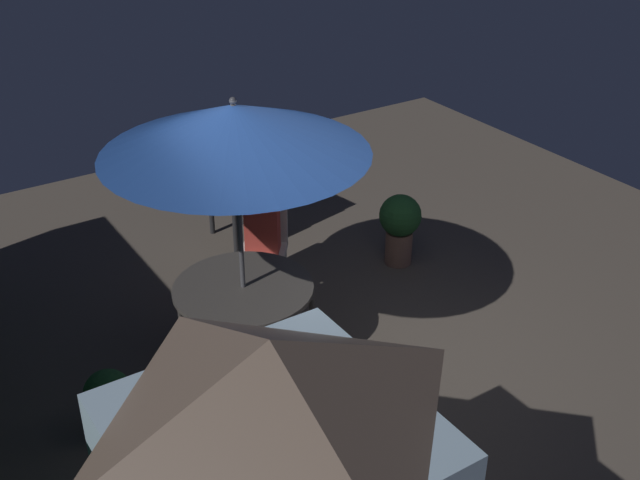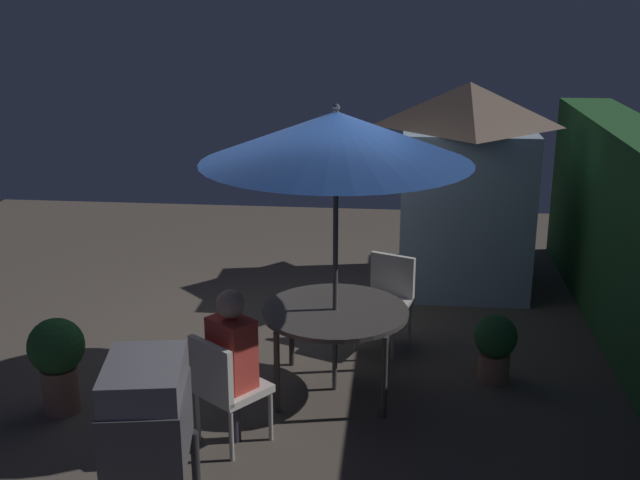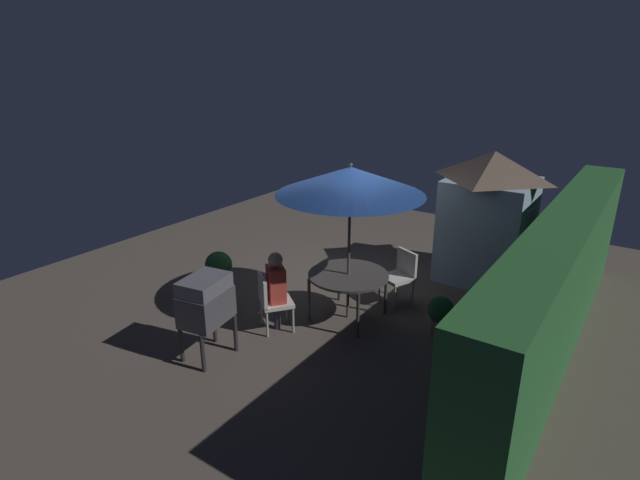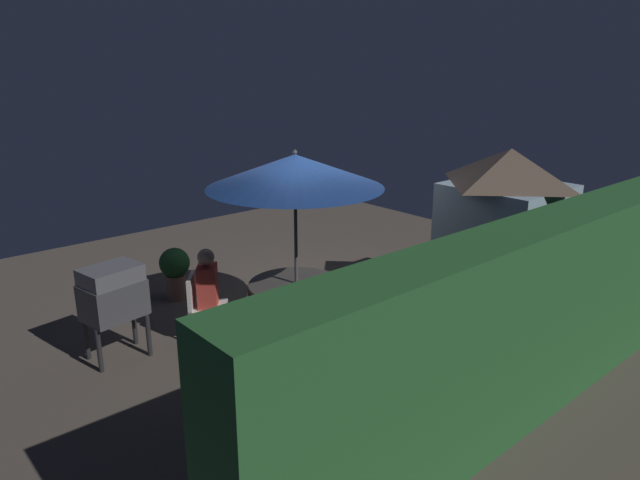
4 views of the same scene
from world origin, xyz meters
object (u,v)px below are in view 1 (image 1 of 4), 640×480
Objects in this scene: chair_far_side at (257,386)px; person_in_red at (262,224)px; bbq_grill at (237,173)px; potted_plant_by_grill at (109,401)px; patio_table at (243,292)px; chair_near_shed at (264,242)px; potted_plant_by_shed at (400,224)px; patio_umbrella at (234,129)px.

person_in_red is at bearing -30.62° from chair_far_side.
bbq_grill is 0.95× the size of person_in_red.
patio_table is at bearing -76.69° from potted_plant_by_grill.
chair_near_shed is 1.54m from potted_plant_by_shed.
bbq_grill is 3.44m from potted_plant_by_grill.
potted_plant_by_shed reaches higher than patio_table.
patio_umbrella is at bearing -76.69° from potted_plant_by_grill.
patio_table is 1.26m from chair_near_shed.
person_in_red is (-0.07, 0.05, 0.26)m from chair_near_shed.
patio_umbrella is 4.07× the size of potted_plant_by_grill.
potted_plant_by_grill is at bearing 103.31° from patio_table.
bbq_grill is (2.04, -1.01, 0.14)m from patio_table.
bbq_grill is at bearing -25.30° from chair_far_side.
patio_umbrella reaches higher than potted_plant_by_grill.
bbq_grill is 1.14m from chair_near_shed.
patio_table is 1.54× the size of potted_plant_by_shed.
patio_table is 1.50m from potted_plant_by_grill.
potted_plant_by_grill is (-2.38, 2.43, -0.50)m from bbq_grill.
potted_plant_by_shed is (-0.39, -1.49, -0.03)m from chair_near_shed.
patio_umbrella is 2.92m from potted_plant_by_shed.
chair_near_shed is at bearing -30.88° from chair_far_side.
patio_umbrella is 2.40m from potted_plant_by_grill.
patio_table is at bearing 0.00° from patio_umbrella.
person_in_red is (0.32, 1.54, 0.30)m from potted_plant_by_shed.
potted_plant_by_grill is (-1.32, 2.18, -0.17)m from chair_near_shed.
person_in_red is (0.92, -0.71, -1.47)m from patio_umbrella.
chair_near_shed reaches higher than potted_plant_by_shed.
chair_near_shed is 1.45× the size of potted_plant_by_grill.
potted_plant_by_shed is (-1.45, -1.24, -0.36)m from bbq_grill.
person_in_red is at bearing 164.93° from bbq_grill.
bbq_grill is (2.04, -1.01, -1.40)m from patio_umbrella.
chair_near_shed is 1.00× the size of chair_far_side.
chair_near_shed is at bearing -37.76° from person_in_red.
person_in_red is (1.92, -1.14, 0.26)m from chair_far_side.
chair_far_side reaches higher than patio_table.
bbq_grill is 1.94× the size of potted_plant_by_grill.
patio_umbrella is at bearing 142.24° from person_in_red.
bbq_grill reaches higher than potted_plant_by_shed.
patio_umbrella is 3.07× the size of potted_plant_by_shed.
potted_plant_by_grill is at bearing 121.19° from chair_near_shed.
chair_far_side reaches higher than potted_plant_by_grill.
patio_umbrella is at bearing -23.07° from chair_far_side.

